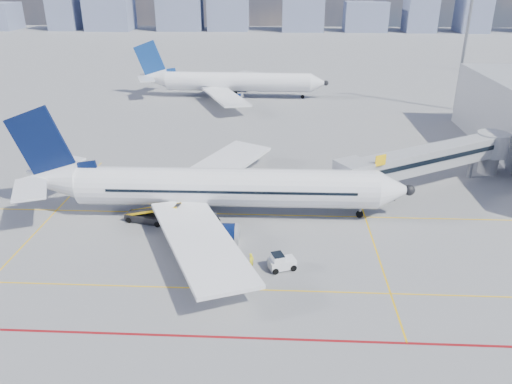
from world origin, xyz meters
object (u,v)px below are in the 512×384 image
main_aircraft (210,188)px  cargo_dolly (207,257)px  second_aircraft (230,82)px  baggage_tug (281,262)px  belt_loader (147,216)px  ramp_worker (251,261)px

main_aircraft → cargo_dolly: (1.06, -10.71, -1.99)m
second_aircraft → baggage_tug: 66.58m
belt_loader → main_aircraft: bearing=31.2°
cargo_dolly → ramp_worker: 3.98m
second_aircraft → baggage_tug: size_ratio=15.25×
cargo_dolly → ramp_worker: (3.95, 0.13, -0.43)m
main_aircraft → cargo_dolly: 10.94m
main_aircraft → ramp_worker: main_aircraft is taller
second_aircraft → belt_loader: bearing=-91.8°
cargo_dolly → belt_loader: (-7.52, 8.71, -0.57)m
baggage_tug → belt_loader: size_ratio=0.42×
main_aircraft → cargo_dolly: main_aircraft is taller
second_aircraft → cargo_dolly: (4.35, -65.86, -1.99)m
belt_loader → baggage_tug: bearing=-17.1°
main_aircraft → belt_loader: main_aircraft is taller
belt_loader → ramp_worker: 14.33m
baggage_tug → ramp_worker: size_ratio=1.64×
main_aircraft → baggage_tug: 13.19m
cargo_dolly → main_aircraft: bearing=101.0°
cargo_dolly → ramp_worker: size_ratio=2.64×
main_aircraft → ramp_worker: size_ratio=26.49×
cargo_dolly → ramp_worker: cargo_dolly is taller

